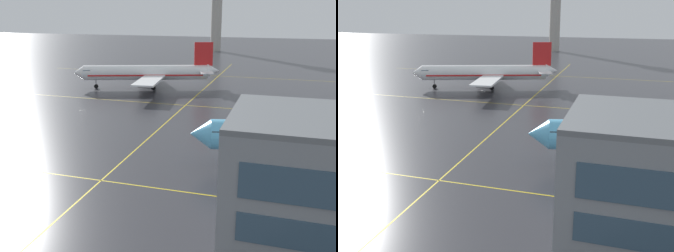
{
  "view_description": "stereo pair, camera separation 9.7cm",
  "coord_description": "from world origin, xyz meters",
  "views": [
    {
      "loc": [
        20.95,
        -0.62,
        20.3
      ],
      "look_at": [
        5.38,
        49.72,
        4.46
      ],
      "focal_mm": 41.65,
      "sensor_mm": 36.0,
      "label": 1
    },
    {
      "loc": [
        21.04,
        -0.59,
        20.3
      ],
      "look_at": [
        5.38,
        49.72,
        4.46
      ],
      "focal_mm": 41.65,
      "sensor_mm": 36.0,
      "label": 2
    }
  ],
  "objects": [
    {
      "name": "taxiway_markings",
      "position": [
        0.0,
        59.64,
        0.0
      ],
      "size": [
        116.67,
        180.8,
        0.01
      ],
      "color": "yellow",
      "rests_on": "ground"
    },
    {
      "name": "control_tower",
      "position": [
        -15.06,
        196.96,
        19.97
      ],
      "size": [
        8.82,
        8.82,
        34.08
      ],
      "color": "#ADA89E",
      "rests_on": "ground"
    },
    {
      "name": "airliner_third_row",
      "position": [
        -14.63,
        96.24,
        4.11
      ],
      "size": [
        37.68,
        32.24,
        12.05
      ],
      "color": "white",
      "rests_on": "ground"
    }
  ]
}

